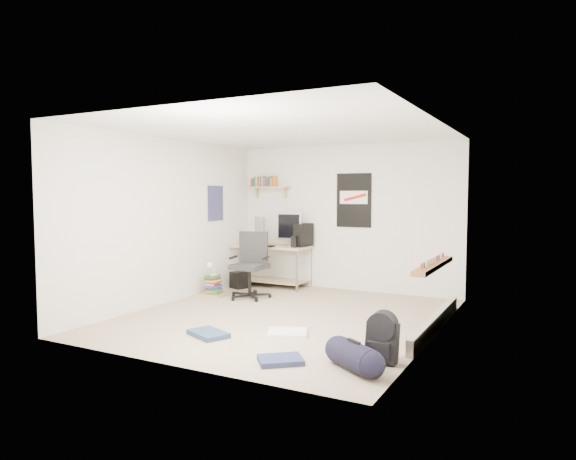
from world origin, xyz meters
The scene contains 26 objects.
floor centered at (0.00, 0.00, -0.01)m, with size 4.00×4.50×0.01m, color gray.
ceiling centered at (0.00, 0.00, 2.50)m, with size 4.00×4.50×0.01m, color white.
back_wall centered at (0.00, 2.25, 1.25)m, with size 4.00×0.01×2.50m, color silver.
left_wall centered at (-2.00, 0.00, 1.25)m, with size 0.01×4.50×2.50m, color silver.
right_wall centered at (2.00, 0.00, 1.25)m, with size 0.01×4.50×2.50m, color silver.
desk centered at (-1.41, 1.97, 0.36)m, with size 1.64×0.72×0.75m, color tan.
monitor_left centered at (-1.43, 1.75, 0.95)m, with size 0.36×0.09×0.40m, color #9E9FA3.
monitor_right centered at (-0.91, 1.91, 0.99)m, with size 0.43×0.11×0.47m, color #B7B6BB.
pc_tower centered at (-0.69, 2.00, 0.95)m, with size 0.18×0.38×0.39m, color black.
keyboard centered at (-1.28, 1.67, 0.76)m, with size 0.38×0.13×0.02m, color black.
speaker_left centered at (-1.69, 1.91, 0.85)m, with size 0.10×0.10×0.19m, color black.
speaker_right centered at (-0.76, 1.78, 0.84)m, with size 0.09×0.09×0.19m, color black.
office_chair centered at (-1.07, 0.84, 0.49)m, with size 0.69×0.69×1.06m, color #252528.
wall_shelf centered at (-1.45, 2.14, 1.78)m, with size 0.80×0.22×0.24m, color tan.
poster_back_wall centered at (0.15, 2.23, 1.55)m, with size 0.62×0.03×0.92m, color black.
poster_left_wall centered at (-1.99, 1.20, 1.50)m, with size 0.02×0.42×0.60m, color navy.
window centered at (1.95, 0.30, 1.45)m, with size 0.10×1.50×1.26m, color brown.
baseboard_heater centered at (1.96, 0.30, 0.09)m, with size 0.08×2.50×0.18m, color #B7B2A8.
backpack centered at (1.75, -1.20, 0.20)m, with size 0.30×0.24×0.40m, color black.
duffel_bag centered at (1.58, -1.55, 0.14)m, with size 0.27×0.27×0.53m, color black.
tshirt centered at (0.45, -0.75, 0.02)m, with size 0.46×0.39×0.04m, color white.
jeans_a centered at (-0.33, -1.25, 0.03)m, with size 0.49×0.31×0.05m, color navy.
jeans_b centered at (0.87, -1.68, 0.03)m, with size 0.43×0.32×0.05m, color navy.
book_stack centered at (-1.75, 0.79, 0.15)m, with size 0.43×0.35×0.29m, color brown.
desk_lamp centered at (-1.73, 0.77, 0.38)m, with size 0.12×0.20×0.20m, color white.
subwoofer centered at (-1.70, 1.50, 0.14)m, with size 0.26×0.26×0.30m, color black.
Camera 1 is at (3.25, -6.03, 1.67)m, focal length 32.00 mm.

